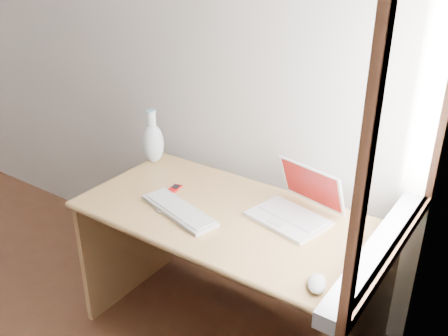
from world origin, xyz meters
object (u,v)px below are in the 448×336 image
Objects in this scene: desk at (238,244)px; vase at (153,142)px; external_keyboard at (179,210)px; laptop at (293,206)px.

vase reaches higher than desk.
vase is at bearing 167.74° from desk.
external_keyboard is (-0.19, -0.20, 0.22)m from desk.
external_keyboard is at bearing -36.78° from vase.
external_keyboard is (-0.43, -0.26, -0.04)m from laptop.
vase is (-0.64, 0.14, 0.33)m from desk.
laptop is at bearing 14.79° from desk.
desk is 4.60× the size of vase.
vase is (-0.88, 0.08, 0.07)m from laptop.
vase reaches higher than external_keyboard.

